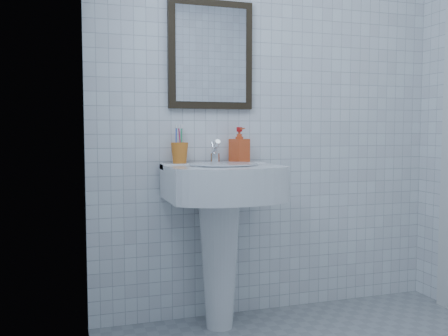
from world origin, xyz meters
name	(u,v)px	position (x,y,z in m)	size (l,w,h in m)	color
wall_back	(271,108)	(0.00, 1.20, 1.25)	(2.20, 0.02, 2.50)	silver
wall_left	(98,87)	(-1.10, 0.00, 1.25)	(0.02, 2.40, 2.50)	silver
washbasin	(221,218)	(-0.39, 0.99, 0.63)	(0.61, 0.45, 0.94)	white
faucet	(215,154)	(-0.39, 1.10, 0.98)	(0.05, 0.12, 0.14)	white
toothbrush_cup	(180,153)	(-0.59, 1.11, 0.99)	(0.10, 0.10, 0.12)	orange
soap_dispenser	(239,145)	(-0.23, 1.11, 1.03)	(0.09, 0.09, 0.20)	red
wall_mirror	(211,55)	(-0.39, 1.18, 1.55)	(0.50, 0.04, 0.62)	black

